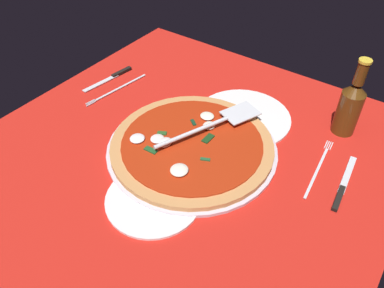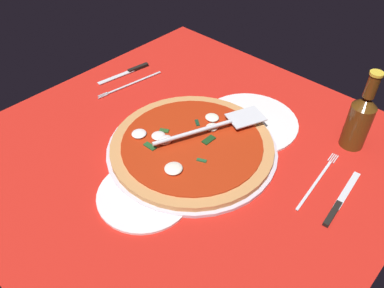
{
  "view_description": "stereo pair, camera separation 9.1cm",
  "coord_description": "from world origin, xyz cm",
  "px_view_note": "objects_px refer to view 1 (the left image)",
  "views": [
    {
      "loc": [
        54.23,
        39.94,
        63.29
      ],
      "look_at": [
        -0.78,
        0.89,
        2.24
      ],
      "focal_mm": 35.86,
      "sensor_mm": 36.0,
      "label": 1
    },
    {
      "loc": [
        48.49,
        46.98,
        63.29
      ],
      "look_at": [
        -0.78,
        0.89,
        2.24
      ],
      "focal_mm": 35.86,
      "sensor_mm": 36.0,
      "label": 2
    }
  ],
  "objects_px": {
    "dinner_plate_right": "(154,199)",
    "place_setting_near": "(114,84)",
    "dinner_plate_left": "(243,118)",
    "pizza_server": "(214,123)",
    "beer_bottle": "(350,106)",
    "pizza": "(191,145)",
    "place_setting_far": "(330,179)"
  },
  "relations": [
    {
      "from": "dinner_plate_right",
      "to": "place_setting_near",
      "type": "bearing_deg",
      "value": -125.89
    },
    {
      "from": "dinner_plate_left",
      "to": "pizza_server",
      "type": "height_order",
      "value": "pizza_server"
    },
    {
      "from": "beer_bottle",
      "to": "pizza_server",
      "type": "bearing_deg",
      "value": -51.33
    },
    {
      "from": "pizza",
      "to": "beer_bottle",
      "type": "relative_size",
      "value": 1.88
    },
    {
      "from": "place_setting_near",
      "to": "dinner_plate_right",
      "type": "bearing_deg",
      "value": 62.18
    },
    {
      "from": "dinner_plate_left",
      "to": "dinner_plate_right",
      "type": "xyz_separation_m",
      "value": [
        0.35,
        -0.02,
        0.0
      ]
    },
    {
      "from": "pizza",
      "to": "place_setting_near",
      "type": "xyz_separation_m",
      "value": [
        -0.1,
        -0.35,
        -0.02
      ]
    },
    {
      "from": "pizza",
      "to": "pizza_server",
      "type": "distance_m",
      "value": 0.08
    },
    {
      "from": "dinner_plate_left",
      "to": "pizza",
      "type": "relative_size",
      "value": 0.64
    },
    {
      "from": "pizza",
      "to": "place_setting_far",
      "type": "distance_m",
      "value": 0.32
    },
    {
      "from": "dinner_plate_left",
      "to": "beer_bottle",
      "type": "distance_m",
      "value": 0.26
    },
    {
      "from": "place_setting_far",
      "to": "beer_bottle",
      "type": "relative_size",
      "value": 1.07
    },
    {
      "from": "place_setting_near",
      "to": "pizza_server",
      "type": "bearing_deg",
      "value": 94.09
    },
    {
      "from": "dinner_plate_left",
      "to": "place_setting_near",
      "type": "height_order",
      "value": "place_setting_near"
    },
    {
      "from": "dinner_plate_left",
      "to": "place_setting_far",
      "type": "relative_size",
      "value": 1.13
    },
    {
      "from": "pizza_server",
      "to": "place_setting_far",
      "type": "relative_size",
      "value": 1.28
    },
    {
      "from": "dinner_plate_left",
      "to": "pizza_server",
      "type": "relative_size",
      "value": 0.88
    },
    {
      "from": "pizza_server",
      "to": "place_setting_far",
      "type": "bearing_deg",
      "value": -62.13
    },
    {
      "from": "dinner_plate_left",
      "to": "place_setting_far",
      "type": "distance_m",
      "value": 0.28
    },
    {
      "from": "place_setting_near",
      "to": "beer_bottle",
      "type": "relative_size",
      "value": 1.13
    },
    {
      "from": "pizza_server",
      "to": "place_setting_far",
      "type": "xyz_separation_m",
      "value": [
        -0.03,
        0.29,
        -0.04
      ]
    },
    {
      "from": "dinner_plate_right",
      "to": "pizza",
      "type": "relative_size",
      "value": 0.52
    },
    {
      "from": "pizza_server",
      "to": "place_setting_near",
      "type": "height_order",
      "value": "pizza_server"
    },
    {
      "from": "place_setting_far",
      "to": "beer_bottle",
      "type": "bearing_deg",
      "value": 5.94
    },
    {
      "from": "place_setting_near",
      "to": "place_setting_far",
      "type": "bearing_deg",
      "value": 98.18
    },
    {
      "from": "dinner_plate_right",
      "to": "place_setting_near",
      "type": "distance_m",
      "value": 0.46
    },
    {
      "from": "dinner_plate_right",
      "to": "dinner_plate_left",
      "type": "bearing_deg",
      "value": 177.49
    },
    {
      "from": "dinner_plate_right",
      "to": "beer_bottle",
      "type": "height_order",
      "value": "beer_bottle"
    },
    {
      "from": "dinner_plate_right",
      "to": "beer_bottle",
      "type": "xyz_separation_m",
      "value": [
        -0.45,
        0.25,
        0.08
      ]
    },
    {
      "from": "dinner_plate_left",
      "to": "dinner_plate_right",
      "type": "height_order",
      "value": "same"
    },
    {
      "from": "place_setting_far",
      "to": "place_setting_near",
      "type": "bearing_deg",
      "value": 84.45
    },
    {
      "from": "place_setting_near",
      "to": "beer_bottle",
      "type": "distance_m",
      "value": 0.65
    }
  ]
}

